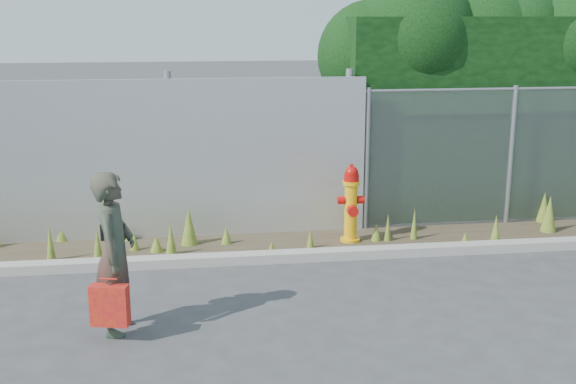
# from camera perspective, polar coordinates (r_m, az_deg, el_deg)

# --- Properties ---
(ground) EXTENTS (80.00, 80.00, 0.00)m
(ground) POSITION_cam_1_polar(r_m,az_deg,el_deg) (7.57, 3.76, -9.87)
(ground) COLOR #3B3A3D
(ground) RESTS_ON ground
(curb) EXTENTS (16.00, 0.22, 0.12)m
(curb) POSITION_cam_1_polar(r_m,az_deg,el_deg) (9.20, 1.52, -5.03)
(curb) COLOR gray
(curb) RESTS_ON ground
(weed_strip) EXTENTS (16.00, 1.32, 0.53)m
(weed_strip) POSITION_cam_1_polar(r_m,az_deg,el_deg) (9.95, 4.40, -3.13)
(weed_strip) COLOR #3F3324
(weed_strip) RESTS_ON ground
(corrugated_fence) EXTENTS (8.50, 0.21, 2.30)m
(corrugated_fence) POSITION_cam_1_polar(r_m,az_deg,el_deg) (10.14, -18.04, 2.20)
(corrugated_fence) COLOR #B1B5B8
(corrugated_fence) RESTS_ON ground
(hedge) EXTENTS (7.65, 2.03, 3.75)m
(hedge) POSITION_cam_1_polar(r_m,az_deg,el_deg) (12.22, 19.98, 8.62)
(hedge) COLOR black
(hedge) RESTS_ON ground
(fire_hydrant) EXTENTS (0.37, 0.33, 1.09)m
(fire_hydrant) POSITION_cam_1_polar(r_m,az_deg,el_deg) (9.78, 4.99, -1.02)
(fire_hydrant) COLOR #F2AB0C
(fire_hydrant) RESTS_ON ground
(woman) EXTENTS (0.46, 0.63, 1.61)m
(woman) POSITION_cam_1_polar(r_m,az_deg,el_deg) (7.18, -13.53, -4.72)
(woman) COLOR #0F5F42
(woman) RESTS_ON ground
(red_tote_bag) EXTENTS (0.36, 0.13, 0.47)m
(red_tote_bag) POSITION_cam_1_polar(r_m,az_deg,el_deg) (7.08, -13.90, -8.68)
(red_tote_bag) COLOR #AF0A21
(black_shoulder_bag) EXTENTS (0.22, 0.09, 0.17)m
(black_shoulder_bag) POSITION_cam_1_polar(r_m,az_deg,el_deg) (7.27, -13.67, -3.10)
(black_shoulder_bag) COLOR black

